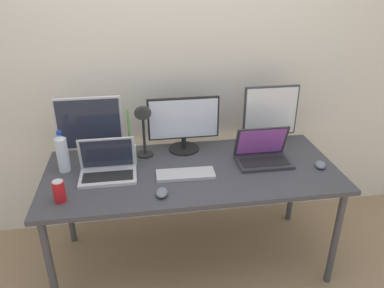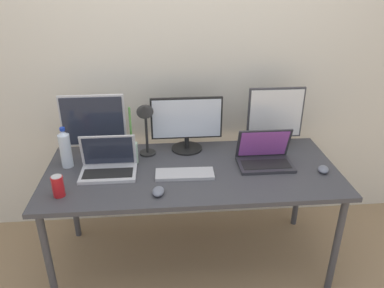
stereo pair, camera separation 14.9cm
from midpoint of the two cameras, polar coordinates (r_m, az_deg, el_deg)
ground_plane at (r=2.82m, az=1.58°, el=-17.11°), size 16.00×16.00×0.00m
wall_back at (r=2.73m, az=0.53°, el=12.62°), size 7.00×0.08×2.60m
work_desk at (r=2.41m, az=1.77°, el=-5.08°), size 1.85×0.80×0.74m
monitor_left at (r=2.54m, az=-13.18°, el=2.94°), size 0.42×0.18×0.42m
monitor_center at (r=2.55m, az=0.85°, el=3.25°), size 0.49×0.21×0.38m
monitor_right at (r=2.68m, az=14.11°, el=3.97°), size 0.39×0.19×0.43m
laptop_silver at (r=2.37m, az=-10.88°, el=-3.14°), size 0.34×0.22×0.23m
laptop_secondary at (r=2.48m, az=12.68°, el=-1.87°), size 0.35×0.23×0.24m
keyboard_main at (r=2.31m, az=0.73°, el=-4.63°), size 0.36×0.14×0.02m
mouse_by_keyboard at (r=2.51m, az=21.00°, el=-3.66°), size 0.10×0.11×0.04m
mouse_by_laptop at (r=2.13m, az=-3.17°, el=-7.26°), size 0.08×0.11×0.04m
water_bottle at (r=2.47m, az=-17.12°, el=-0.72°), size 0.07×0.07×0.27m
soda_can_near_keyboard at (r=2.20m, az=-17.94°, el=-6.16°), size 0.07×0.07×0.13m
bamboo_vase at (r=2.45m, az=-7.36°, el=-1.10°), size 0.07×0.07×0.38m
desk_lamp at (r=2.43m, az=-5.38°, el=3.74°), size 0.11×0.18×0.41m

